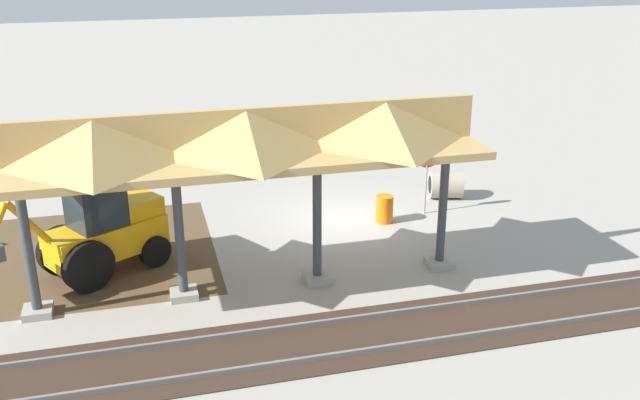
# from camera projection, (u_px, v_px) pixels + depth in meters

# --- Properties ---
(ground_plane) EXTENTS (120.00, 120.00, 0.00)m
(ground_plane) POSITION_uv_depth(u_px,v_px,m) (340.00, 219.00, 23.48)
(ground_plane) COLOR #9E998E
(dirt_work_zone) EXTENTS (10.47, 7.00, 0.01)m
(dirt_work_zone) POSITION_uv_depth(u_px,v_px,m) (30.00, 261.00, 20.54)
(dirt_work_zone) COLOR brown
(dirt_work_zone) RESTS_ON ground
(platform_canopy) EXTENTS (11.92, 3.20, 4.90)m
(platform_canopy) POSITION_uv_depth(u_px,v_px,m) (247.00, 138.00, 17.45)
(platform_canopy) COLOR #9E998E
(platform_canopy) RESTS_ON ground
(rail_tracks) EXTENTS (60.00, 2.58, 0.15)m
(rail_tracks) POSITION_uv_depth(u_px,v_px,m) (424.00, 327.00, 17.05)
(rail_tracks) COLOR slate
(rail_tracks) RESTS_ON ground
(stop_sign) EXTENTS (0.75, 0.18, 2.38)m
(stop_sign) POSITION_uv_depth(u_px,v_px,m) (427.00, 165.00, 23.38)
(stop_sign) COLOR gray
(stop_sign) RESTS_ON ground
(backhoe) EXTENTS (4.92, 3.58, 2.82)m
(backhoe) POSITION_uv_depth(u_px,v_px,m) (101.00, 230.00, 19.41)
(backhoe) COLOR orange
(backhoe) RESTS_ON ground
(concrete_pipe) EXTENTS (1.33, 1.23, 0.98)m
(concrete_pipe) POSITION_uv_depth(u_px,v_px,m) (446.00, 184.00, 25.24)
(concrete_pipe) COLOR #9E9384
(concrete_pipe) RESTS_ON ground
(traffic_barrel) EXTENTS (0.56, 0.56, 0.90)m
(traffic_barrel) POSITION_uv_depth(u_px,v_px,m) (384.00, 209.00, 23.13)
(traffic_barrel) COLOR orange
(traffic_barrel) RESTS_ON ground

